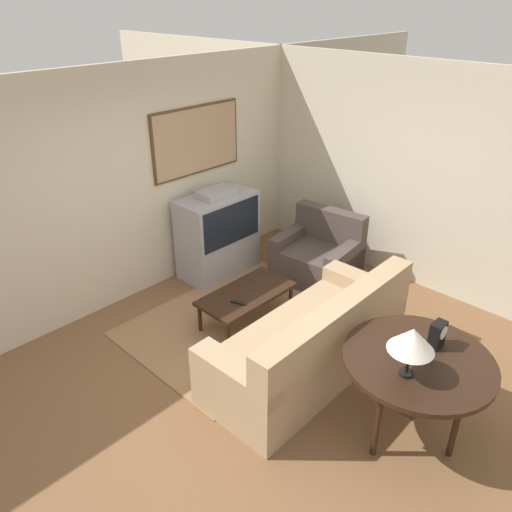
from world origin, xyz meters
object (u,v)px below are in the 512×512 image
at_px(console_table, 418,365).
at_px(table_lamp, 412,340).
at_px(tv, 218,234).
at_px(couch, 312,344).
at_px(mantel_clock, 437,335).
at_px(coffee_table, 246,295).
at_px(armchair, 318,257).

height_order(console_table, table_lamp, table_lamp).
bearing_deg(tv, couch, -108.75).
bearing_deg(table_lamp, mantel_clock, -0.15).
relative_size(couch, coffee_table, 2.02).
xyz_separation_m(coffee_table, table_lamp, (-0.42, -2.13, 0.75)).
xyz_separation_m(coffee_table, mantel_clock, (0.06, -2.13, 0.54)).
relative_size(tv, coffee_table, 1.07).
xyz_separation_m(armchair, coffee_table, (-1.34, -0.03, 0.05)).
distance_m(armchair, coffee_table, 1.34).
distance_m(armchair, console_table, 2.66).
xyz_separation_m(coffee_table, console_table, (-0.17, -2.11, 0.36)).
bearing_deg(coffee_table, console_table, -94.73).
relative_size(tv, armchair, 1.10).
distance_m(console_table, table_lamp, 0.46).
relative_size(armchair, table_lamp, 2.51).
height_order(armchair, table_lamp, table_lamp).
xyz_separation_m(couch, table_lamp, (-0.26, -1.08, 0.77)).
bearing_deg(tv, coffee_table, -117.53).
distance_m(couch, mantel_clock, 1.23).
relative_size(coffee_table, table_lamp, 2.58).
height_order(armchair, coffee_table, armchair).
bearing_deg(tv, console_table, -102.99).
distance_m(coffee_table, table_lamp, 2.29).
bearing_deg(table_lamp, tv, 73.03).
distance_m(armchair, mantel_clock, 2.58).
relative_size(tv, console_table, 0.97).
bearing_deg(mantel_clock, console_table, 176.37).
bearing_deg(tv, mantel_clock, -98.90).
relative_size(tv, couch, 0.53).
xyz_separation_m(couch, armchair, (1.50, 1.08, -0.03)).
xyz_separation_m(tv, console_table, (-0.74, -3.19, 0.16)).
bearing_deg(table_lamp, couch, 76.67).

